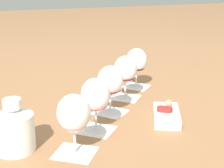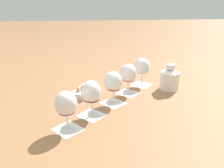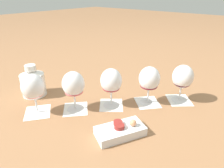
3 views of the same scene
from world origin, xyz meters
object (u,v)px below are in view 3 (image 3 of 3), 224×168
Objects in this scene: wine_glass_0 at (33,89)px; wine_glass_3 at (149,80)px; wine_glass_2 at (111,82)px; ceramic_vase at (33,82)px; snack_dish at (120,130)px; wine_glass_4 at (183,78)px; wine_glass_1 at (73,86)px.

wine_glass_0 and wine_glass_3 have the same top height.
wine_glass_2 is 0.39m from ceramic_vase.
snack_dish is at bearing 17.31° from wine_glass_0.
snack_dish is at bearing 3.63° from ceramic_vase.
wine_glass_3 is 1.00× the size of wine_glass_4.
wine_glass_2 is 0.32m from wine_glass_4.
wine_glass_0 is 1.00× the size of wine_glass_2.
wine_glass_1 is (0.10, 0.12, 0.00)m from wine_glass_0.
wine_glass_1 is 0.89× the size of snack_dish.
snack_dish is at bearing -80.67° from wine_glass_3.
wine_glass_2 reaches higher than ceramic_vase.
wine_glass_4 is (0.41, 0.48, 0.00)m from wine_glass_0.
snack_dish is (-0.06, -0.37, -0.09)m from wine_glass_4.
snack_dish is (0.25, -0.01, -0.09)m from wine_glass_1.
wine_glass_2 and wine_glass_3 have the same top height.
wine_glass_0 is 0.31m from wine_glass_2.
wine_glass_4 is 0.89× the size of snack_dish.
wine_glass_3 is at bearing 49.56° from wine_glass_0.
ceramic_vase is at bearing -176.37° from snack_dish.
snack_dish is (0.35, 0.11, -0.09)m from wine_glass_0.
wine_glass_2 is at bearing 24.97° from ceramic_vase.
wine_glass_0 is 1.00× the size of wine_glass_3.
wine_glass_2 is 0.22m from snack_dish.
wine_glass_4 is 0.69m from ceramic_vase.
wine_glass_0 is 0.38m from snack_dish.
wine_glass_0 reaches higher than ceramic_vase.
wine_glass_2 is (0.20, 0.24, 0.00)m from wine_glass_0.
snack_dish is (0.50, 0.03, -0.05)m from ceramic_vase.
wine_glass_0 is at bearing -162.69° from snack_dish.
ceramic_vase is at bearing -144.63° from wine_glass_4.
ceramic_vase is at bearing -148.12° from wine_glass_3.
wine_glass_0 is at bearing -130.84° from wine_glass_4.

